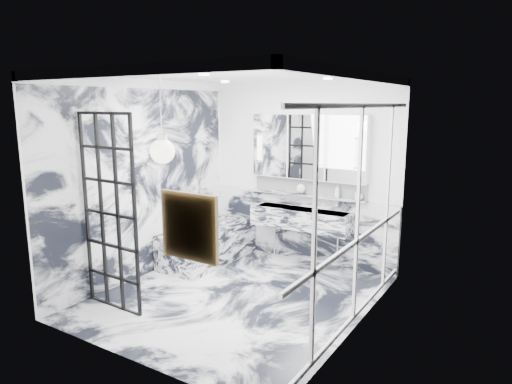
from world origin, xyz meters
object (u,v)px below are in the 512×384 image
Objects in this scene: trough_sink at (302,218)px; bathtub at (208,244)px; mirror_cabinet at (308,147)px; crittall_door at (110,214)px.

bathtub is (-1.33, -0.66, -0.45)m from trough_sink.
mirror_cabinet is 1.15× the size of bathtub.
crittall_door is 1.43× the size of bathtub.
bathtub is at bearing -153.52° from trough_sink.
trough_sink is 1.10m from mirror_cabinet.
mirror_cabinet is 2.20m from bathtub.
trough_sink is 1.55m from bathtub.
crittall_door is at bearing -114.16° from mirror_cabinet.
bathtub is (-0.07, 1.96, -0.91)m from crittall_door.
trough_sink is 0.97× the size of bathtub.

